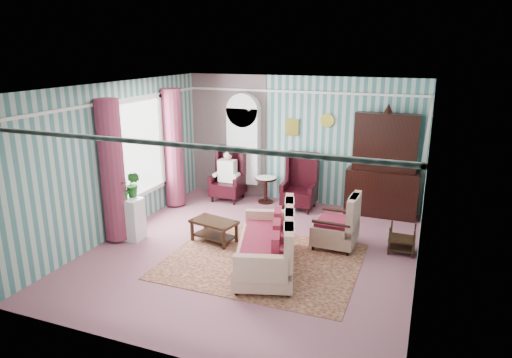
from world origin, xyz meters
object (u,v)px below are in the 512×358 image
at_px(nest_table, 402,239).
at_px(sofa, 266,237).
at_px(plant_stand, 128,219).
at_px(coffee_table, 214,231).
at_px(dresser_hutch, 384,162).
at_px(round_side_table, 266,190).
at_px(wingback_right, 299,182).
at_px(seated_woman, 228,176).
at_px(floral_armchair, 336,220).
at_px(wingback_left, 228,175).
at_px(bookcase, 244,151).

xyz_separation_m(nest_table, sofa, (-2.04, -1.42, 0.29)).
height_order(plant_stand, coffee_table, plant_stand).
height_order(dresser_hutch, sofa, dresser_hutch).
height_order(round_side_table, sofa, sofa).
distance_m(wingback_right, seated_woman, 1.75).
height_order(dresser_hutch, plant_stand, dresser_hutch).
relative_size(seated_woman, floral_armchair, 1.17).
relative_size(wingback_left, floral_armchair, 1.24).
xyz_separation_m(dresser_hutch, floral_armchair, (-0.59, -1.97, -0.68)).
bearing_deg(plant_stand, round_side_table, 59.62).
height_order(bookcase, dresser_hutch, dresser_hutch).
bearing_deg(nest_table, wingback_right, 146.25).
distance_m(dresser_hutch, sofa, 3.61).
bearing_deg(floral_armchair, wingback_left, 61.45).
bearing_deg(bookcase, plant_stand, -108.49).
relative_size(bookcase, wingback_left, 1.79).
xyz_separation_m(dresser_hutch, plant_stand, (-4.30, -3.02, -0.78)).
distance_m(bookcase, round_side_table, 1.07).
bearing_deg(seated_woman, wingback_right, 0.00).
relative_size(wingback_right, coffee_table, 1.48).
bearing_deg(floral_armchair, wingback_right, 36.10).
height_order(nest_table, floral_armchair, floral_armchair).
distance_m(sofa, floral_armchair, 1.54).
bearing_deg(bookcase, coffee_table, -78.97).
bearing_deg(round_side_table, wingback_right, -10.01).
bearing_deg(wingback_left, coffee_table, -71.43).
relative_size(nest_table, floral_armchair, 0.53).
relative_size(wingback_right, floral_armchair, 1.24).
xyz_separation_m(wingback_left, coffee_table, (0.78, -2.31, -0.42)).
bearing_deg(sofa, dresser_hutch, -41.19).
bearing_deg(sofa, seated_woman, 17.59).
bearing_deg(wingback_left, plant_stand, -106.22).
xyz_separation_m(dresser_hutch, round_side_table, (-2.60, -0.12, -0.88)).
bearing_deg(round_side_table, seated_woman, -170.54).
height_order(plant_stand, floral_armchair, floral_armchair).
xyz_separation_m(wingback_right, round_side_table, (-0.85, 0.15, -0.33)).
height_order(seated_woman, plant_stand, seated_woman).
bearing_deg(wingback_left, wingback_right, 0.00).
distance_m(dresser_hutch, nest_table, 2.11).
bearing_deg(coffee_table, plant_stand, -164.44).
bearing_deg(sofa, wingback_left, 17.59).
bearing_deg(plant_stand, coffee_table, 15.56).
bearing_deg(seated_woman, dresser_hutch, 4.41).
relative_size(bookcase, round_side_table, 3.73).
relative_size(dresser_hutch, plant_stand, 2.95).
bearing_deg(floral_armchair, sofa, 146.92).
relative_size(wingback_right, seated_woman, 1.06).
bearing_deg(bookcase, wingback_left, -122.66).
relative_size(round_side_table, sofa, 0.30).
bearing_deg(floral_armchair, seated_woman, 61.45).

